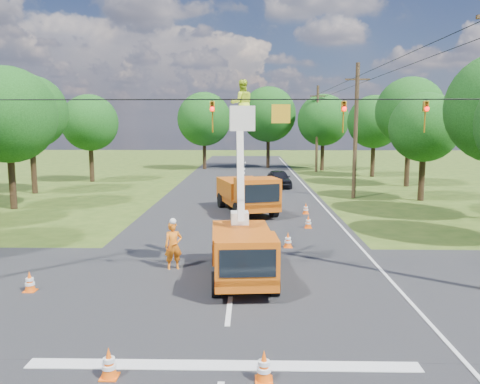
{
  "coord_description": "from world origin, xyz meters",
  "views": [
    {
      "loc": [
        0.59,
        -13.2,
        5.49
      ],
      "look_at": [
        0.19,
        6.93,
        2.6
      ],
      "focal_mm": 35.0,
      "sensor_mm": 36.0,
      "label": 1
    }
  ],
  "objects_px": {
    "second_truck": "(247,193)",
    "tree_left_d": "(8,115)",
    "traffic_cone_3": "(308,222)",
    "traffic_cone_4": "(30,282)",
    "tree_far_c": "(323,120)",
    "tree_left_e": "(30,112)",
    "tree_right_e": "(374,122)",
    "pole_right_far": "(317,128)",
    "bucket_truck": "(242,239)",
    "traffic_cone_0": "(109,363)",
    "distant_car": "(279,179)",
    "tree_right_c": "(424,127)",
    "traffic_cone_1": "(264,366)",
    "traffic_cone_2": "(288,240)",
    "traffic_cone_7": "(306,209)",
    "tree_far_a": "(204,119)",
    "ground_worker": "(173,246)",
    "tree_left_f": "(90,123)",
    "tree_right_d": "(410,111)",
    "pole_right_mid": "(356,130)",
    "tree_far_b": "(268,114)"
  },
  "relations": [
    {
      "from": "bucket_truck",
      "to": "traffic_cone_0",
      "type": "bearing_deg",
      "value": -117.34
    },
    {
      "from": "tree_left_e",
      "to": "traffic_cone_7",
      "type": "bearing_deg",
      "value": -22.45
    },
    {
      "from": "traffic_cone_3",
      "to": "tree_right_d",
      "type": "height_order",
      "value": "tree_right_d"
    },
    {
      "from": "bucket_truck",
      "to": "second_truck",
      "type": "distance_m",
      "value": 12.85
    },
    {
      "from": "traffic_cone_7",
      "to": "tree_far_a",
      "type": "bearing_deg",
      "value": 107.07
    },
    {
      "from": "tree_left_f",
      "to": "traffic_cone_7",
      "type": "bearing_deg",
      "value": -41.36
    },
    {
      "from": "traffic_cone_3",
      "to": "pole_right_mid",
      "type": "relative_size",
      "value": 0.07
    },
    {
      "from": "pole_right_far",
      "to": "tree_far_c",
      "type": "relative_size",
      "value": 1.09
    },
    {
      "from": "ground_worker",
      "to": "traffic_cone_2",
      "type": "distance_m",
      "value": 5.7
    },
    {
      "from": "tree_right_d",
      "to": "tree_far_c",
      "type": "xyz_separation_m",
      "value": [
        -5.3,
        15.0,
        -0.62
      ]
    },
    {
      "from": "traffic_cone_1",
      "to": "tree_right_c",
      "type": "bearing_deg",
      "value": 63.64
    },
    {
      "from": "second_truck",
      "to": "traffic_cone_3",
      "type": "distance_m",
      "value": 5.53
    },
    {
      "from": "traffic_cone_2",
      "to": "tree_left_d",
      "type": "relative_size",
      "value": 0.08
    },
    {
      "from": "tree_right_e",
      "to": "tree_right_c",
      "type": "bearing_deg",
      "value": -92.15
    },
    {
      "from": "distant_car",
      "to": "traffic_cone_0",
      "type": "bearing_deg",
      "value": -105.61
    },
    {
      "from": "traffic_cone_1",
      "to": "tree_left_e",
      "type": "relative_size",
      "value": 0.08
    },
    {
      "from": "bucket_truck",
      "to": "tree_left_d",
      "type": "relative_size",
      "value": 0.76
    },
    {
      "from": "traffic_cone_0",
      "to": "distant_car",
      "type": "bearing_deg",
      "value": 79.9
    },
    {
      "from": "traffic_cone_4",
      "to": "tree_far_c",
      "type": "xyz_separation_m",
      "value": [
        16.16,
        42.48,
        5.7
      ]
    },
    {
      "from": "traffic_cone_3",
      "to": "tree_right_d",
      "type": "relative_size",
      "value": 0.07
    },
    {
      "from": "tree_left_d",
      "to": "tree_right_c",
      "type": "xyz_separation_m",
      "value": [
        28.2,
        4.0,
        -0.81
      ]
    },
    {
      "from": "tree_far_a",
      "to": "tree_far_c",
      "type": "xyz_separation_m",
      "value": [
        14.5,
        -1.0,
        -0.13
      ]
    },
    {
      "from": "distant_car",
      "to": "traffic_cone_3",
      "type": "bearing_deg",
      "value": -93.73
    },
    {
      "from": "tree_left_f",
      "to": "tree_right_d",
      "type": "xyz_separation_m",
      "value": [
        29.6,
        -3.0,
        0.99
      ]
    },
    {
      "from": "distant_car",
      "to": "tree_right_c",
      "type": "xyz_separation_m",
      "value": [
        9.97,
        -7.17,
        4.54
      ]
    },
    {
      "from": "traffic_cone_0",
      "to": "traffic_cone_2",
      "type": "distance_m",
      "value": 12.07
    },
    {
      "from": "distant_car",
      "to": "traffic_cone_3",
      "type": "xyz_separation_m",
      "value": [
        0.52,
        -16.81,
        -0.41
      ]
    },
    {
      "from": "traffic_cone_2",
      "to": "pole_right_far",
      "type": "relative_size",
      "value": 0.07
    },
    {
      "from": "ground_worker",
      "to": "tree_left_e",
      "type": "relative_size",
      "value": 0.2
    },
    {
      "from": "second_truck",
      "to": "distant_car",
      "type": "xyz_separation_m",
      "value": [
        2.76,
        12.45,
        -0.49
      ]
    },
    {
      "from": "second_truck",
      "to": "tree_left_d",
      "type": "bearing_deg",
      "value": 158.48
    },
    {
      "from": "pole_right_far",
      "to": "traffic_cone_0",
      "type": "bearing_deg",
      "value": -103.47
    },
    {
      "from": "traffic_cone_2",
      "to": "tree_left_e",
      "type": "bearing_deg",
      "value": 138.96
    },
    {
      "from": "tree_left_d",
      "to": "pole_right_far",
      "type": "bearing_deg",
      "value": 46.77
    },
    {
      "from": "traffic_cone_0",
      "to": "tree_right_d",
      "type": "relative_size",
      "value": 0.07
    },
    {
      "from": "ground_worker",
      "to": "tree_left_f",
      "type": "distance_m",
      "value": 30.97
    },
    {
      "from": "traffic_cone_7",
      "to": "tree_right_d",
      "type": "xyz_separation_m",
      "value": [
        10.7,
        13.64,
        6.32
      ]
    },
    {
      "from": "traffic_cone_7",
      "to": "tree_right_c",
      "type": "xyz_separation_m",
      "value": [
        9.1,
        5.64,
        4.95
      ]
    },
    {
      "from": "distant_car",
      "to": "tree_left_d",
      "type": "relative_size",
      "value": 0.49
    },
    {
      "from": "traffic_cone_2",
      "to": "tree_right_d",
      "type": "height_order",
      "value": "tree_right_d"
    },
    {
      "from": "traffic_cone_1",
      "to": "tree_far_b",
      "type": "bearing_deg",
      "value": 87.65
    },
    {
      "from": "tree_left_d",
      "to": "tree_right_d",
      "type": "distance_m",
      "value": 32.13
    },
    {
      "from": "traffic_cone_4",
      "to": "tree_left_e",
      "type": "bearing_deg",
      "value": 114.28
    },
    {
      "from": "second_truck",
      "to": "traffic_cone_3",
      "type": "bearing_deg",
      "value": -69.81
    },
    {
      "from": "tree_left_e",
      "to": "tree_right_e",
      "type": "height_order",
      "value": "tree_left_e"
    },
    {
      "from": "bucket_truck",
      "to": "traffic_cone_0",
      "type": "distance_m",
      "value": 7.27
    },
    {
      "from": "tree_left_d",
      "to": "tree_far_c",
      "type": "distance_m",
      "value": 36.46
    },
    {
      "from": "bucket_truck",
      "to": "traffic_cone_4",
      "type": "relative_size",
      "value": 9.92
    },
    {
      "from": "traffic_cone_0",
      "to": "tree_right_c",
      "type": "relative_size",
      "value": 0.09
    },
    {
      "from": "tree_left_f",
      "to": "tree_far_a",
      "type": "bearing_deg",
      "value": 52.99
    }
  ]
}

